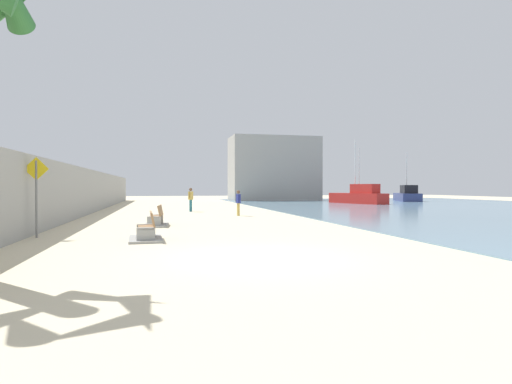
# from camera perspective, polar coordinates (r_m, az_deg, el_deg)

# --- Properties ---
(ground_plane) EXTENTS (120.00, 120.00, 0.00)m
(ground_plane) POSITION_cam_1_polar(r_m,az_deg,el_deg) (28.75, -7.87, -2.99)
(ground_plane) COLOR beige
(seawall) EXTENTS (0.80, 64.00, 3.04)m
(seawall) POSITION_cam_1_polar(r_m,az_deg,el_deg) (29.04, -22.79, 0.01)
(seawall) COLOR #9E9E99
(seawall) RESTS_ON ground
(water_bay) EXTENTS (36.00, 68.00, 0.04)m
(water_bay) POSITION_cam_1_polar(r_m,az_deg,el_deg) (38.97, 30.02, -2.08)
(water_bay) COLOR #6B8EA3
(water_bay) RESTS_ON ground
(bench_near) EXTENTS (1.20, 2.15, 0.98)m
(bench_near) POSITION_cam_1_polar(r_m,az_deg,el_deg) (15.15, -14.54, -5.40)
(bench_near) COLOR #9E9E99
(bench_near) RESTS_ON ground
(bench_far) EXTENTS (1.27, 2.18, 0.98)m
(bench_far) POSITION_cam_1_polar(r_m,az_deg,el_deg) (20.49, -13.32, -3.82)
(bench_far) COLOR #9E9E99
(bench_far) RESTS_ON ground
(person_walking) EXTENTS (0.40, 0.40, 1.77)m
(person_walking) POSITION_cam_1_polar(r_m,az_deg,el_deg) (31.88, -8.79, -0.75)
(person_walking) COLOR teal
(person_walking) RESTS_ON ground
(person_standing) EXTENTS (0.27, 0.51, 1.63)m
(person_standing) POSITION_cam_1_polar(r_m,az_deg,el_deg) (26.92, -2.40, -1.22)
(person_standing) COLOR gold
(person_standing) RESTS_ON ground
(boat_distant) EXTENTS (4.05, 7.57, 7.00)m
(boat_distant) POSITION_cam_1_polar(r_m,az_deg,el_deg) (47.57, 13.69, -0.54)
(boat_distant) COLOR red
(boat_distant) RESTS_ON water_bay
(boat_outer) EXTENTS (3.63, 6.44, 6.68)m
(boat_outer) POSITION_cam_1_polar(r_m,az_deg,el_deg) (53.71, 14.07, -0.55)
(boat_outer) COLOR navy
(boat_outer) RESTS_ON water_bay
(boat_mid_bay) EXTENTS (4.38, 6.83, 6.23)m
(boat_mid_bay) POSITION_cam_1_polar(r_m,az_deg,el_deg) (57.46, 19.73, -0.40)
(boat_mid_bay) COLOR navy
(boat_mid_bay) RESTS_ON water_bay
(pedestrian_sign) EXTENTS (0.85, 0.08, 2.91)m
(pedestrian_sign) POSITION_cam_1_polar(r_m,az_deg,el_deg) (17.20, -27.48, 0.52)
(pedestrian_sign) COLOR slate
(pedestrian_sign) RESTS_ON ground
(harbor_building) EXTENTS (12.00, 6.00, 8.70)m
(harbor_building) POSITION_cam_1_polar(r_m,az_deg,el_deg) (58.67, 2.42, 3.13)
(harbor_building) COLOR #9E9E99
(harbor_building) RESTS_ON ground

